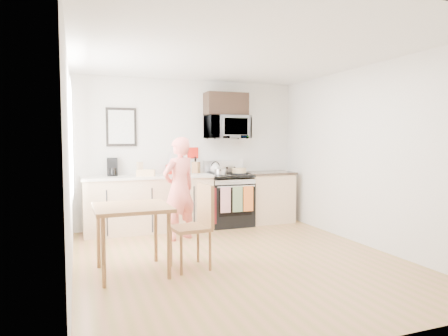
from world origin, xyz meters
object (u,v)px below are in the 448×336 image
object	(u,v)px
microwave	(227,127)
person	(179,189)
cake	(239,171)
range	(229,201)
chair	(201,214)
dining_table	(132,213)

from	to	relation	value
microwave	person	distance (m)	1.66
person	cake	bearing A→B (deg)	-176.32
person	cake	size ratio (longest dim) A/B	5.09
microwave	range	bearing A→B (deg)	-89.94
microwave	chair	world-z (taller)	microwave
cake	person	bearing A→B (deg)	-152.53
microwave	person	world-z (taller)	microwave
microwave	cake	world-z (taller)	microwave
range	chair	size ratio (longest dim) A/B	1.16
microwave	chair	distance (m)	2.73
dining_table	cake	size ratio (longest dim) A/B	2.70
range	chair	distance (m)	2.41
dining_table	cake	bearing A→B (deg)	42.89
microwave	dining_table	xyz separation A→B (m)	(-1.98, -2.15, -1.07)
person	range	bearing A→B (deg)	-171.14
dining_table	chair	world-z (taller)	chair
chair	cake	bearing A→B (deg)	50.26
person	dining_table	xyz separation A→B (m)	(-0.89, -1.35, -0.09)
cake	microwave	bearing A→B (deg)	142.86
dining_table	cake	world-z (taller)	cake
person	cake	distance (m)	1.44
microwave	dining_table	bearing A→B (deg)	-132.63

